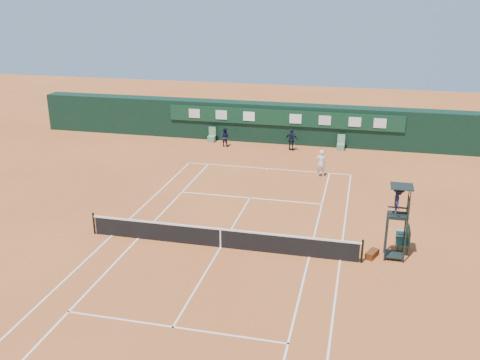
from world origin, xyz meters
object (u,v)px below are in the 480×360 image
(player, at_px, (321,163))
(tennis_net, at_px, (220,237))
(player_bench, at_px, (405,238))
(umpire_chair, at_px, (398,207))
(cooler, at_px, (402,238))

(player, bearing_deg, tennis_net, 53.21)
(tennis_net, distance_m, player_bench, 8.46)
(player_bench, relative_size, player, 0.69)
(umpire_chair, bearing_deg, tennis_net, -173.98)
(cooler, xyz_separation_m, player, (-4.60, 8.89, 0.55))
(tennis_net, xyz_separation_m, player, (3.58, 11.19, 0.36))
(tennis_net, bearing_deg, cooler, 15.67)
(tennis_net, relative_size, umpire_chair, 3.77)
(tennis_net, relative_size, player_bench, 10.75)
(tennis_net, distance_m, umpire_chair, 8.06)
(umpire_chair, distance_m, player, 11.29)
(umpire_chair, relative_size, cooler, 5.30)
(cooler, bearing_deg, player, 117.35)
(tennis_net, relative_size, cooler, 20.00)
(player_bench, relative_size, cooler, 1.86)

